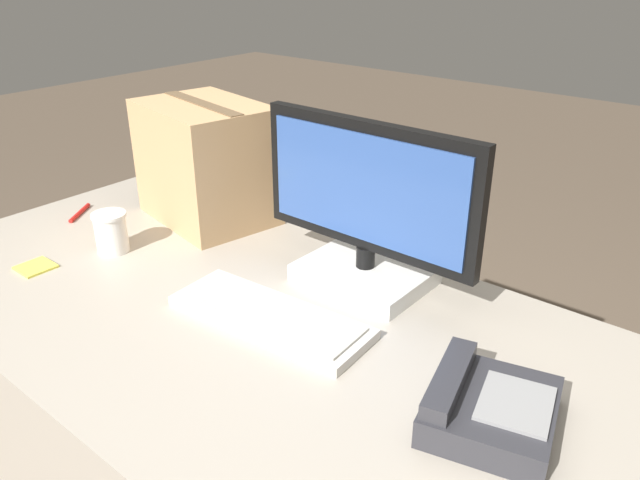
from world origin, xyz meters
name	(u,v)px	position (x,y,z in m)	size (l,w,h in m)	color
office_desk	(250,435)	(0.00, 0.00, 0.37)	(1.80, 0.90, 0.73)	#A89E8E
monitor	(366,217)	(0.14, 0.27, 0.90)	(0.56, 0.22, 0.39)	white
keyboard	(270,316)	(0.09, 0.00, 0.75)	(0.46, 0.19, 0.03)	beige
desk_phone	(487,408)	(0.58, 0.01, 0.76)	(0.25, 0.26, 0.08)	#2D2D33
paper_cup_left	(111,232)	(-0.46, -0.02, 0.79)	(0.09, 0.09, 0.11)	white
cardboard_box	(206,162)	(-0.44, 0.30, 0.90)	(0.41, 0.34, 0.34)	tan
pen_marker	(80,213)	(-0.75, 0.06, 0.74)	(0.08, 0.11, 0.01)	red
sticky_note_pad	(36,267)	(-0.53, -0.20, 0.74)	(0.08, 0.08, 0.01)	#E5DB4C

